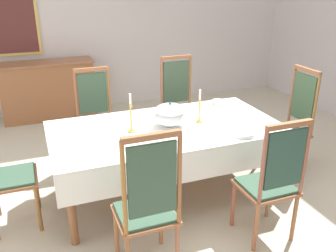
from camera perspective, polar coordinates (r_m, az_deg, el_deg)
name	(u,v)px	position (r m, az deg, el deg)	size (l,w,h in m)	color
ground	(171,199)	(3.87, 0.40, -11.33)	(6.78, 6.31, 0.04)	#BBB59F
dining_table	(166,134)	(3.63, -0.25, -1.20)	(2.23, 1.15, 0.74)	brown
tablecloth	(166,133)	(3.63, -0.25, -1.10)	(2.25, 1.17, 0.30)	white
chair_south_a	(148,205)	(2.70, -3.18, -12.11)	(0.44, 0.42, 1.20)	#98603A
chair_north_a	(96,117)	(4.43, -11.09, 1.44)	(0.44, 0.42, 1.14)	brown
chair_south_b	(272,180)	(3.15, 15.82, -8.09)	(0.44, 0.42, 1.13)	#97523E
chair_north_b	(179,104)	(4.71, 1.76, 3.37)	(0.44, 0.42, 1.20)	brown
chair_head_west	(2,169)	(3.50, -24.40, -6.17)	(0.42, 0.44, 1.13)	#965534
chair_head_east	(292,121)	(4.40, 18.68, 0.74)	(0.42, 0.44, 1.19)	#965D2C
soup_tureen	(170,115)	(3.57, 0.33, 1.76)	(0.32, 0.32, 0.25)	silver
candlestick_west	(131,117)	(3.44, -5.79, 1.47)	(0.07, 0.07, 0.38)	gold
candlestick_east	(199,109)	(3.69, 4.92, 2.58)	(0.07, 0.07, 0.34)	gold
bowl_near_left	(218,101)	(4.32, 7.80, 3.81)	(0.15, 0.15, 0.04)	silver
bowl_near_right	(206,105)	(4.18, 5.95, 3.29)	(0.15, 0.15, 0.03)	silver
bowl_far_left	(244,134)	(3.46, 11.71, -1.18)	(0.20, 0.20, 0.04)	silver
spoon_primary	(225,101)	(4.39, 8.84, 3.87)	(0.03, 0.18, 0.01)	gold
spoon_secondary	(213,104)	(4.26, 7.03, 3.36)	(0.03, 0.18, 0.01)	gold
sideboard	(48,90)	(6.11, -18.09, 5.32)	(1.44, 0.48, 0.90)	brown
framed_painting	(4,4)	(6.15, -24.13, 16.93)	(0.89, 0.05, 1.52)	#D1B251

